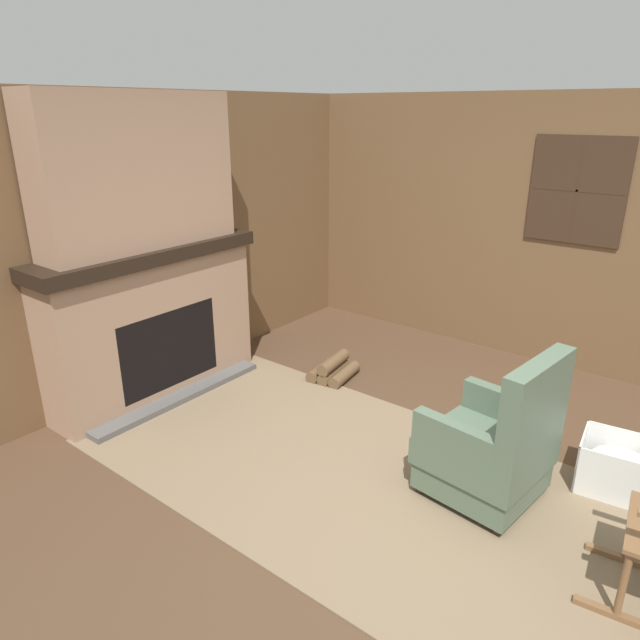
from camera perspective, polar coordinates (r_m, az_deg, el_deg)
name	(u,v)px	position (r m, az deg, el deg)	size (l,w,h in m)	color
ground_plane	(410,506)	(3.83, 9.03, -17.86)	(14.00, 14.00, 0.00)	#4C3523
wood_panel_wall_left	(128,249)	(5.06, -18.67, 6.78)	(0.06, 6.08, 2.51)	brown
wood_panel_wall_back	(570,236)	(5.73, 23.68, 7.74)	(6.08, 0.09, 2.51)	brown
fireplace_hearth	(154,323)	(5.03, -16.28, -0.28)	(0.63, 1.96, 1.30)	#9E7A60
chimney_breast	(136,172)	(4.76, -17.89, 13.94)	(0.37, 1.64, 1.18)	#9E7A60
area_rug	(364,478)	(4.01, 4.46, -15.52)	(4.05, 2.01, 0.01)	#7A664C
armchair	(492,449)	(3.80, 16.86, -12.20)	(0.75, 0.75, 1.03)	#516651
firewood_stack	(333,370)	(5.30, 1.35, -5.00)	(0.41, 0.48, 0.21)	brown
laundry_basket	(618,466)	(4.27, 27.61, -12.85)	(0.50, 0.44, 0.35)	white
oil_lamp_vase	(55,250)	(4.51, -24.98, 6.39)	(0.10, 0.10, 0.29)	#B24C42
storage_case	(176,232)	(5.08, -14.20, 8.53)	(0.15, 0.27, 0.12)	black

